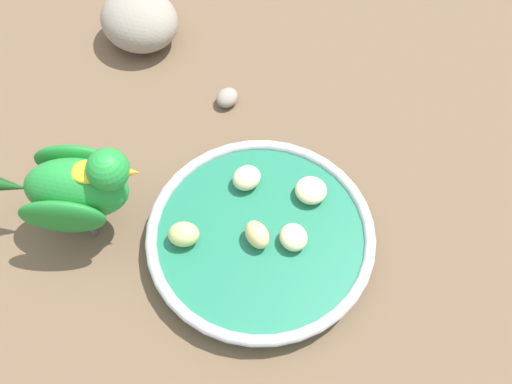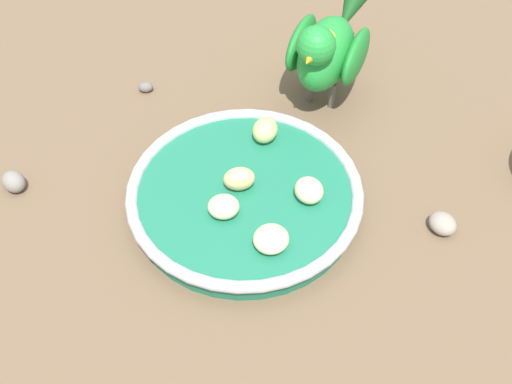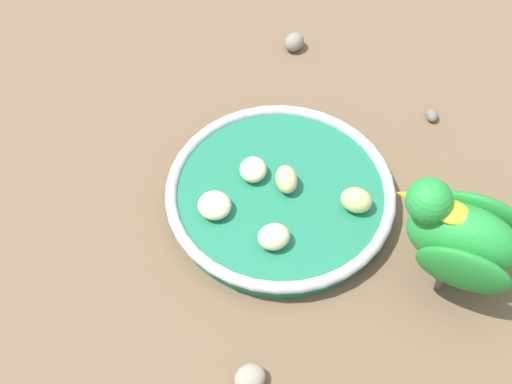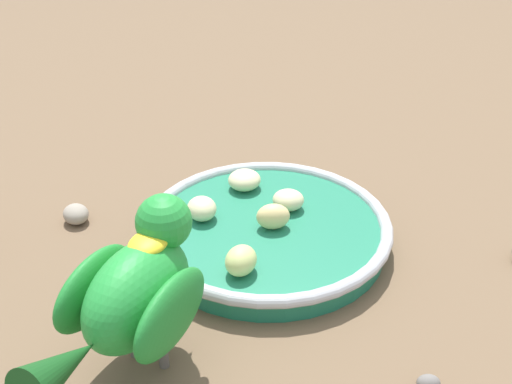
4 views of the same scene
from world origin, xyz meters
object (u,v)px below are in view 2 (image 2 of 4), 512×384
Objects in this scene: pebble_0 at (14,182)px; pebble_2 at (146,87)px; pebble_1 at (443,223)px; parrot at (327,48)px; apple_piece_0 at (309,190)px; apple_piece_1 at (239,179)px; apple_piece_4 at (224,207)px; apple_piece_2 at (265,130)px; feeding_bowl at (245,196)px; apple_piece_3 at (271,239)px.

pebble_2 is (-0.17, -0.11, -0.01)m from pebble_0.
pebble_1 is at bearing 153.26° from pebble_0.
parrot reaches higher than pebble_2.
apple_piece_0 is 1.82× the size of pebble_2.
apple_piece_1 is 0.04m from apple_piece_4.
pebble_0 is at bearing -43.48° from parrot.
apple_piece_1 is at bearing -30.00° from pebble_1.
apple_piece_2 is at bearing 124.15° from pebble_2.
feeding_bowl is at bearing -26.86° from apple_piece_0.
feeding_bowl is at bearing 104.30° from pebble_2.
parrot is at bearing -147.29° from apple_piece_2.
apple_piece_4 is 0.21× the size of parrot.
apple_piece_2 is 1.84× the size of pebble_2.
pebble_1 is at bearing 129.07° from apple_piece_2.
apple_piece_2 reaches higher than apple_piece_0.
apple_piece_4 is (0.03, -0.05, 0.00)m from apple_piece_3.
apple_piece_0 is at bearing 154.44° from pebble_0.
apple_piece_0 is 0.09m from apple_piece_2.
pebble_1 is at bearing 126.80° from pebble_2.
apple_piece_2 is at bearing -50.93° from pebble_1.
apple_piece_3 is at bearing -7.77° from pebble_1.
apple_piece_0 is 0.21× the size of parrot.
apple_piece_4 is (0.03, 0.03, -0.00)m from apple_piece_1.
feeding_bowl is 0.04m from apple_piece_4.
pebble_0 is at bearing -23.92° from apple_piece_1.
pebble_0 is at bearing -38.39° from apple_piece_3.
feeding_bowl is 7.50× the size of apple_piece_0.
apple_piece_0 is at bearing -29.45° from pebble_1.
apple_piece_0 is at bearing 97.28° from apple_piece_2.
pebble_1 is (-0.13, 0.16, -0.03)m from apple_piece_2.
feeding_bowl is at bearing 112.99° from apple_piece_1.
pebble_2 is (0.02, -0.23, -0.03)m from apple_piece_4.
apple_piece_2 is 0.27m from pebble_0.
apple_piece_4 reaches higher than pebble_1.
apple_piece_1 is (0.06, -0.04, 0.00)m from apple_piece_0.
apple_piece_2 is 0.18m from pebble_2.
apple_piece_3 is (0.06, 0.04, -0.00)m from apple_piece_0.
apple_piece_1 reaches higher than pebble_0.
pebble_2 is at bearing -76.03° from apple_piece_1.
feeding_bowl is at bearing -5.33° from parrot.
pebble_0 is at bearing -25.56° from apple_piece_0.
pebble_1 is (-0.17, 0.09, -0.01)m from feeding_bowl.
pebble_1 reaches higher than pebble_2.
pebble_1 is 0.38m from pebble_2.
apple_piece_1 is (0.00, -0.01, 0.02)m from feeding_bowl.
apple_piece_1 is 0.93× the size of apple_piece_3.
parrot is at bearing -139.39° from apple_piece_4.
apple_piece_0 reaches higher than pebble_2.
apple_piece_0 is 0.14m from pebble_1.
feeding_bowl is 8.85× the size of pebble_0.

